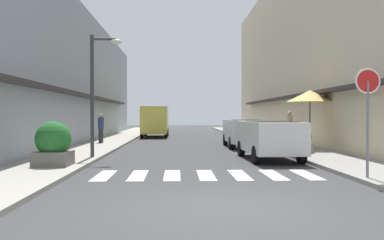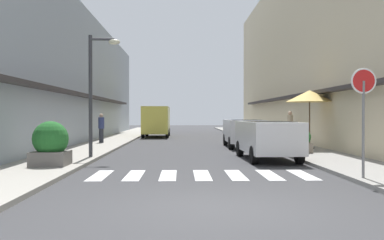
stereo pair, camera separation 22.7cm
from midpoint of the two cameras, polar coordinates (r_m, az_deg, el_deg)
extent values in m
plane|color=#38383A|center=(25.48, 0.15, -3.18)|extent=(96.42, 96.42, 0.00)
cube|color=#9E998E|center=(25.82, -11.00, -3.01)|extent=(2.53, 61.36, 0.12)
cube|color=gray|center=(26.09, 11.18, -2.97)|extent=(2.53, 61.36, 0.12)
cube|color=#939EA8|center=(27.90, -18.29, 5.47)|extent=(5.00, 41.44, 8.12)
cube|color=#332D2D|center=(27.15, -12.71, 2.95)|extent=(0.50, 29.01, 0.16)
cube|color=beige|center=(28.54, 18.17, 8.98)|extent=(5.00, 41.44, 11.71)
cube|color=#332D2D|center=(27.46, 12.72, 2.92)|extent=(0.50, 29.01, 0.16)
cube|color=silver|center=(12.45, -11.45, -7.17)|extent=(0.45, 2.20, 0.01)
cube|color=silver|center=(12.32, -7.06, -7.24)|extent=(0.45, 2.20, 0.01)
cube|color=silver|center=(12.26, -2.60, -7.28)|extent=(0.45, 2.20, 0.01)
cube|color=silver|center=(12.28, 1.87, -7.27)|extent=(0.45, 2.20, 0.01)
cube|color=silver|center=(12.37, 6.30, -7.21)|extent=(0.45, 2.20, 0.01)
cube|color=silver|center=(12.53, 10.64, -7.12)|extent=(0.45, 2.20, 0.01)
cube|color=silver|center=(12.76, 14.85, -6.99)|extent=(0.45, 2.20, 0.01)
cube|color=silver|center=(16.70, 10.22, -2.15)|extent=(1.88, 4.51, 1.13)
cube|color=black|center=(16.47, 10.38, -1.13)|extent=(1.54, 2.54, 0.56)
cylinder|color=black|center=(18.02, 6.67, -3.74)|extent=(0.24, 0.65, 0.64)
cylinder|color=black|center=(18.36, 11.58, -3.67)|extent=(0.24, 0.65, 0.64)
cylinder|color=black|center=(15.13, 8.57, -4.58)|extent=(0.24, 0.65, 0.64)
cylinder|color=black|center=(15.53, 14.34, -4.46)|extent=(0.24, 0.65, 0.64)
cube|color=silver|center=(22.96, 7.02, -1.39)|extent=(1.80, 4.43, 1.13)
cube|color=black|center=(22.73, 7.10, -0.64)|extent=(1.50, 2.49, 0.56)
cylinder|color=black|center=(24.34, 4.69, -2.61)|extent=(0.23, 0.64, 0.64)
cylinder|color=black|center=(24.54, 8.39, -2.58)|extent=(0.23, 0.64, 0.64)
cylinder|color=black|center=(21.44, 5.44, -3.04)|extent=(0.23, 0.64, 0.64)
cylinder|color=black|center=(21.68, 9.63, -3.01)|extent=(0.23, 0.64, 0.64)
cube|color=#D8CC4C|center=(33.92, -4.50, 0.02)|extent=(1.96, 5.40, 2.03)
cube|color=black|center=(33.65, -4.53, 1.30)|extent=(1.64, 3.03, 0.56)
cylinder|color=black|center=(35.78, -5.78, -1.57)|extent=(0.22, 0.64, 0.64)
cylinder|color=black|center=(35.69, -2.91, -1.58)|extent=(0.22, 0.64, 0.64)
cylinder|color=black|center=(32.23, -6.27, -1.82)|extent=(0.22, 0.64, 0.64)
cylinder|color=black|center=(32.13, -3.09, -1.82)|extent=(0.22, 0.64, 0.64)
cylinder|color=slate|center=(11.74, 22.12, -1.15)|extent=(0.07, 0.07, 2.43)
cylinder|color=red|center=(11.77, 22.15, 4.78)|extent=(0.64, 0.03, 0.64)
torus|color=white|center=(11.77, 22.15, 4.78)|extent=(0.65, 0.05, 0.65)
cylinder|color=#38383D|center=(16.84, -12.82, 3.09)|extent=(0.14, 0.14, 4.60)
cylinder|color=#38383D|center=(16.99, -11.33, 10.37)|extent=(0.90, 0.10, 0.10)
ellipsoid|color=beige|center=(16.90, -9.80, 10.08)|extent=(0.44, 0.28, 0.20)
cylinder|color=#262626|center=(21.20, 15.48, -3.57)|extent=(0.48, 0.48, 0.06)
cylinder|color=#4C3823|center=(21.15, 15.49, -0.30)|extent=(0.06, 0.06, 2.48)
cone|color=#D8B259|center=(21.16, 15.50, 3.06)|extent=(2.23, 2.23, 0.55)
cube|color=slate|center=(14.27, -17.67, -4.82)|extent=(1.09, 1.09, 0.45)
sphere|color=#236628|center=(14.23, -17.68, -2.37)|extent=(1.11, 1.11, 1.11)
cube|color=gray|center=(18.85, 14.63, -3.56)|extent=(0.72, 0.72, 0.41)
sphere|color=#236628|center=(18.82, 14.63, -2.19)|extent=(0.71, 0.71, 0.71)
cylinder|color=#282B33|center=(25.40, -11.59, -2.02)|extent=(0.26, 0.26, 0.81)
cylinder|color=navy|center=(25.38, -11.59, -0.39)|extent=(0.34, 0.34, 0.64)
sphere|color=tan|center=(25.37, -11.59, 0.58)|extent=(0.22, 0.22, 0.22)
cylinder|color=#282B33|center=(25.83, 13.01, -1.90)|extent=(0.26, 0.26, 0.88)
cylinder|color=tan|center=(25.81, 13.01, -0.15)|extent=(0.34, 0.34, 0.70)
sphere|color=tan|center=(25.81, 13.01, 0.89)|extent=(0.24, 0.24, 0.24)
camera|label=1|loc=(0.11, -89.73, 0.00)|focal=40.57mm
camera|label=2|loc=(0.11, 90.27, 0.00)|focal=40.57mm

